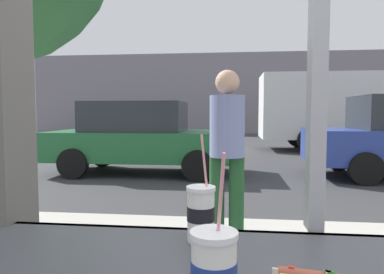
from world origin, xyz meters
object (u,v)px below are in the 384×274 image
(soda_cup_right, at_px, (201,213))
(pedestrian, at_px, (227,147))
(parked_car_green, at_px, (142,137))
(box_truck, at_px, (351,108))
(soda_cup_left, at_px, (214,270))

(soda_cup_right, xyz_separation_m, pedestrian, (0.05, 2.19, -0.01))
(parked_car_green, xyz_separation_m, pedestrian, (2.01, -4.63, 0.25))
(box_truck, bearing_deg, parked_car_green, -139.07)
(soda_cup_left, relative_size, box_truck, 0.05)
(soda_cup_left, distance_m, box_truck, 13.43)
(parked_car_green, bearing_deg, pedestrian, -66.55)
(soda_cup_right, bearing_deg, parked_car_green, 106.02)
(pedestrian, bearing_deg, box_truck, 66.80)
(soda_cup_right, distance_m, box_truck, 13.10)
(soda_cup_right, xyz_separation_m, box_truck, (4.39, 12.33, 0.45))
(parked_car_green, height_order, box_truck, box_truck)
(box_truck, xyz_separation_m, pedestrian, (-4.34, -10.14, -0.46))
(parked_car_green, bearing_deg, box_truck, 40.93)
(soda_cup_left, height_order, soda_cup_right, soda_cup_right)
(soda_cup_left, bearing_deg, soda_cup_right, 98.82)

